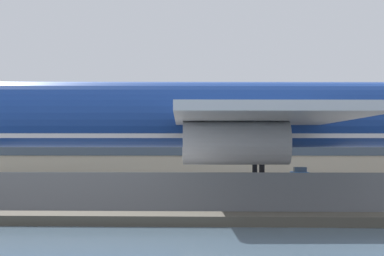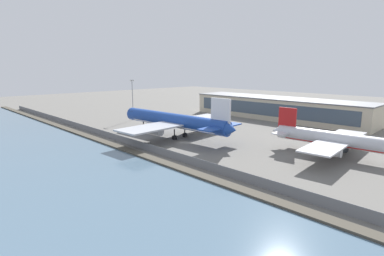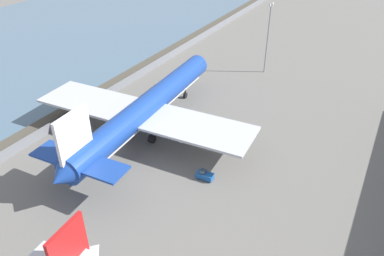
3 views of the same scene
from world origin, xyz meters
The scene contains 9 objects.
ground_plane centered at (0.00, 0.00, 0.00)m, with size 500.00×500.00×0.00m, color #66635E.
shoreline_seawall centered at (0.00, -20.50, 0.25)m, with size 320.00×3.00×0.50m.
perimeter_fence centered at (0.00, -16.00, 1.21)m, with size 280.00×0.10×2.41m.
cargo_jet_blue centered at (-8.74, 3.14, 6.28)m, with size 57.79×49.78×16.45m.
passenger_jet_silver centered at (45.58, 20.18, 5.16)m, with size 44.58×38.12×13.52m.
baggage_tug centered at (-0.95, 21.79, 0.81)m, with size 1.75×3.27×1.80m.
ops_van centered at (43.82, 25.87, 1.28)m, with size 3.18×5.53×2.48m.
terminal_building centered at (-4.31, 70.67, 5.55)m, with size 94.79×20.93×11.08m.
apron_light_mast_apron_west centered at (-53.69, 14.11, 11.48)m, with size 3.20×0.40×20.42m.
Camera 2 is at (76.03, -70.28, 25.67)m, focal length 28.00 mm.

